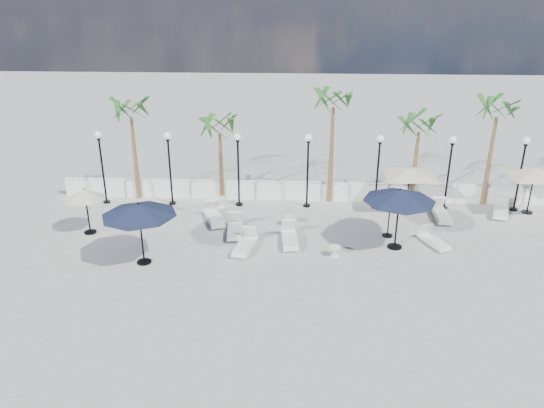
{
  "coord_description": "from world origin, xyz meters",
  "views": [
    {
      "loc": [
        -0.57,
        -18.78,
        10.68
      ],
      "look_at": [
        -1.63,
        3.14,
        1.5
      ],
      "focal_mm": 35.0,
      "sensor_mm": 36.0,
      "label": 1
    }
  ],
  "objects_px": {
    "lounger_0": "(152,216)",
    "lounger_7": "(501,209)",
    "parasol_cream_sq_a": "(410,169)",
    "parasol_cream_sq_b": "(536,168)",
    "lounger_1": "(214,217)",
    "parasol_navy_mid": "(400,196)",
    "lounger_5": "(434,240)",
    "parasol_cream_small": "(85,195)",
    "parasol_navy_left": "(139,210)",
    "lounger_2": "(290,238)",
    "parasol_navy_right": "(391,198)",
    "lounger_3": "(235,229)",
    "lounger_4": "(245,244)",
    "lounger_6": "(441,213)"
  },
  "relations": [
    {
      "from": "lounger_1",
      "to": "parasol_navy_mid",
      "type": "xyz_separation_m",
      "value": [
        8.26,
        -2.28,
        2.18
      ]
    },
    {
      "from": "parasol_navy_right",
      "to": "lounger_0",
      "type": "bearing_deg",
      "value": 174.09
    },
    {
      "from": "lounger_3",
      "to": "parasol_cream_sq_a",
      "type": "relative_size",
      "value": 0.41
    },
    {
      "from": "parasol_cream_sq_a",
      "to": "lounger_5",
      "type": "bearing_deg",
      "value": -82.36
    },
    {
      "from": "lounger_0",
      "to": "lounger_7",
      "type": "xyz_separation_m",
      "value": [
        17.21,
        1.62,
        0.03
      ]
    },
    {
      "from": "lounger_0",
      "to": "parasol_navy_left",
      "type": "relative_size",
      "value": 0.63
    },
    {
      "from": "lounger_0",
      "to": "lounger_4",
      "type": "distance_m",
      "value": 5.56
    },
    {
      "from": "parasol_navy_left",
      "to": "lounger_5",
      "type": "bearing_deg",
      "value": 10.15
    },
    {
      "from": "lounger_1",
      "to": "lounger_5",
      "type": "bearing_deg",
      "value": -31.11
    },
    {
      "from": "lounger_0",
      "to": "lounger_1",
      "type": "bearing_deg",
      "value": 5.6
    },
    {
      "from": "lounger_4",
      "to": "parasol_navy_mid",
      "type": "distance_m",
      "value": 6.89
    },
    {
      "from": "parasol_navy_right",
      "to": "parasol_cream_sq_a",
      "type": "height_order",
      "value": "parasol_cream_sq_a"
    },
    {
      "from": "lounger_0",
      "to": "lounger_3",
      "type": "height_order",
      "value": "lounger_3"
    },
    {
      "from": "lounger_2",
      "to": "lounger_7",
      "type": "xyz_separation_m",
      "value": [
        10.48,
        3.69,
        0.01
      ]
    },
    {
      "from": "lounger_1",
      "to": "parasol_cream_small",
      "type": "bearing_deg",
      "value": 174.78
    },
    {
      "from": "parasol_cream_sq_a",
      "to": "parasol_cream_sq_b",
      "type": "distance_m",
      "value": 6.02
    },
    {
      "from": "parasol_cream_small",
      "to": "lounger_2",
      "type": "bearing_deg",
      "value": -3.67
    },
    {
      "from": "lounger_2",
      "to": "lounger_5",
      "type": "xyz_separation_m",
      "value": [
        6.35,
        0.12,
        -0.03
      ]
    },
    {
      "from": "lounger_1",
      "to": "parasol_cream_small",
      "type": "height_order",
      "value": "parasol_cream_small"
    },
    {
      "from": "lounger_4",
      "to": "parasol_cream_sq_a",
      "type": "height_order",
      "value": "parasol_cream_sq_a"
    },
    {
      "from": "lounger_0",
      "to": "parasol_navy_left",
      "type": "height_order",
      "value": "parasol_navy_left"
    },
    {
      "from": "lounger_7",
      "to": "parasol_navy_right",
      "type": "relative_size",
      "value": 0.93
    },
    {
      "from": "lounger_0",
      "to": "lounger_2",
      "type": "xyz_separation_m",
      "value": [
        6.73,
        -2.07,
        0.02
      ]
    },
    {
      "from": "lounger_3",
      "to": "parasol_cream_sq_b",
      "type": "relative_size",
      "value": 0.4
    },
    {
      "from": "lounger_3",
      "to": "lounger_4",
      "type": "xyz_separation_m",
      "value": [
        0.62,
        -1.53,
        -0.0
      ]
    },
    {
      "from": "lounger_4",
      "to": "parasol_cream_small",
      "type": "bearing_deg",
      "value": -179.25
    },
    {
      "from": "lounger_2",
      "to": "lounger_4",
      "type": "xyz_separation_m",
      "value": [
        -1.92,
        -0.72,
        -0.01
      ]
    },
    {
      "from": "lounger_7",
      "to": "parasol_navy_mid",
      "type": "bearing_deg",
      "value": -125.98
    },
    {
      "from": "lounger_0",
      "to": "lounger_1",
      "type": "height_order",
      "value": "lounger_1"
    },
    {
      "from": "lounger_5",
      "to": "parasol_cream_sq_b",
      "type": "distance_m",
      "value": 7.03
    },
    {
      "from": "lounger_4",
      "to": "lounger_5",
      "type": "relative_size",
      "value": 1.11
    },
    {
      "from": "parasol_navy_right",
      "to": "parasol_cream_sq_a",
      "type": "distance_m",
      "value": 3.31
    },
    {
      "from": "lounger_2",
      "to": "lounger_4",
      "type": "relative_size",
      "value": 1.01
    },
    {
      "from": "lounger_6",
      "to": "lounger_4",
      "type": "bearing_deg",
      "value": -157.4
    },
    {
      "from": "parasol_navy_left",
      "to": "parasol_cream_small",
      "type": "xyz_separation_m",
      "value": [
        -3.26,
        2.68,
        -0.47
      ]
    },
    {
      "from": "parasol_cream_sq_b",
      "to": "lounger_7",
      "type": "bearing_deg",
      "value": -170.54
    },
    {
      "from": "parasol_cream_sq_a",
      "to": "lounger_0",
      "type": "bearing_deg",
      "value": -171.74
    },
    {
      "from": "parasol_navy_left",
      "to": "parasol_cream_sq_a",
      "type": "relative_size",
      "value": 0.61
    },
    {
      "from": "parasol_navy_left",
      "to": "parasol_cream_sq_b",
      "type": "distance_m",
      "value": 18.81
    },
    {
      "from": "lounger_1",
      "to": "lounger_2",
      "type": "bearing_deg",
      "value": -49.49
    },
    {
      "from": "lounger_5",
      "to": "parasol_navy_left",
      "type": "distance_m",
      "value": 12.69
    },
    {
      "from": "lounger_7",
      "to": "parasol_navy_right",
      "type": "xyz_separation_m",
      "value": [
        -6.03,
        -2.78,
        1.61
      ]
    },
    {
      "from": "parasol_navy_mid",
      "to": "parasol_cream_small",
      "type": "xyz_separation_m",
      "value": [
        -13.82,
        0.8,
        -0.54
      ]
    },
    {
      "from": "lounger_1",
      "to": "parasol_navy_left",
      "type": "distance_m",
      "value": 5.19
    },
    {
      "from": "lounger_1",
      "to": "parasol_cream_sq_a",
      "type": "xyz_separation_m",
      "value": [
        9.51,
        1.83,
        1.99
      ]
    },
    {
      "from": "parasol_cream_sq_a",
      "to": "parasol_cream_small",
      "type": "xyz_separation_m",
      "value": [
        -15.07,
        -3.3,
        -0.36
      ]
    },
    {
      "from": "lounger_0",
      "to": "lounger_6",
      "type": "bearing_deg",
      "value": 9.48
    },
    {
      "from": "lounger_2",
      "to": "lounger_4",
      "type": "bearing_deg",
      "value": -164.28
    },
    {
      "from": "parasol_navy_left",
      "to": "lounger_2",
      "type": "bearing_deg",
      "value": 19.24
    },
    {
      "from": "parasol_navy_left",
      "to": "parasol_navy_right",
      "type": "relative_size",
      "value": 1.28
    }
  ]
}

